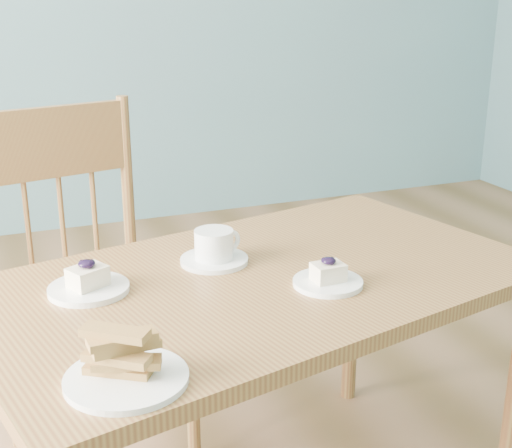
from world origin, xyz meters
name	(u,v)px	position (x,y,z in m)	size (l,w,h in m)	color
dining_table	(259,303)	(-0.16, -0.01, 0.60)	(1.38, 0.98, 0.67)	olive
dining_chair	(86,287)	(-0.48, 0.45, 0.51)	(0.54, 0.52, 0.99)	olive
cheesecake_plate_near	(328,278)	(-0.04, -0.11, 0.69)	(0.15, 0.15, 0.06)	white
cheesecake_plate_far	(88,284)	(-0.53, 0.05, 0.69)	(0.17, 0.17, 0.07)	white
coffee_cup	(215,249)	(-0.23, 0.11, 0.70)	(0.16, 0.16, 0.08)	white
biscotti_plate	(126,365)	(-0.53, -0.34, 0.70)	(0.21, 0.21, 0.10)	white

